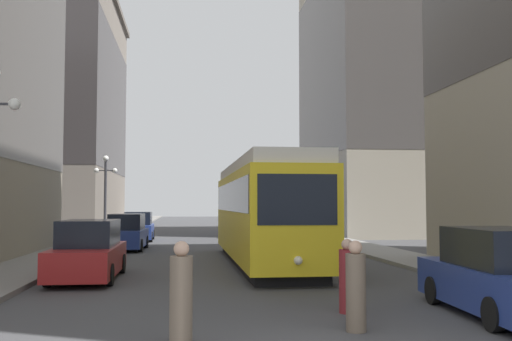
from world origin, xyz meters
TOP-DOWN VIEW (x-y plane):
  - sidewalk_left at (-7.28, 40.00)m, footprint 2.52×120.00m
  - sidewalk_right at (7.28, 40.00)m, footprint 2.52×120.00m
  - streetcar at (1.22, 14.42)m, footprint 2.73×13.87m
  - transit_bus at (4.07, 31.51)m, footprint 2.78×11.95m
  - parked_car_left_near at (-4.72, 10.57)m, footprint 1.90×5.00m
  - parked_car_left_mid at (-4.72, 22.12)m, footprint 1.99×4.52m
  - parked_car_right_far at (4.72, 3.48)m, footprint 2.08×4.81m
  - parked_car_left_far at (-4.72, 29.53)m, footprint 1.94×4.58m
  - pedestrian_crossing_near at (1.68, 4.22)m, footprint 0.35×0.35m
  - pedestrian_crossing_far at (-1.82, 1.85)m, footprint 0.38×0.38m
  - pedestrian_on_sidewalk at (1.34, 2.45)m, footprint 0.37×0.37m
  - lamp_post_left_far at (-6.62, 28.18)m, footprint 1.41×0.36m
  - building_left_corner at (-16.33, 47.49)m, footprint 16.16×21.78m
  - building_right_midblock at (15.84, 36.19)m, footprint 15.20×16.16m

SIDE VIEW (x-z plane):
  - sidewalk_left at x=-7.28m, z-range 0.00..0.15m
  - sidewalk_right at x=7.28m, z-range 0.00..0.15m
  - pedestrian_crossing_near at x=1.68m, z-range -0.05..1.52m
  - pedestrian_on_sidewalk at x=1.34m, z-range -0.06..1.59m
  - pedestrian_crossing_far at x=-1.82m, z-range -0.06..1.64m
  - parked_car_left_mid at x=-4.72m, z-range -0.07..1.75m
  - parked_car_left_far at x=-4.72m, z-range -0.07..1.75m
  - parked_car_right_far at x=4.72m, z-range -0.07..1.75m
  - parked_car_left_near at x=-4.72m, z-range -0.07..1.75m
  - transit_bus at x=4.07m, z-range 0.22..3.67m
  - streetcar at x=1.22m, z-range 0.16..4.05m
  - lamp_post_left_far at x=-6.62m, z-range 0.98..6.10m
  - building_left_corner at x=-16.33m, z-range 0.31..21.97m
  - building_right_midblock at x=15.84m, z-range 0.36..24.44m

